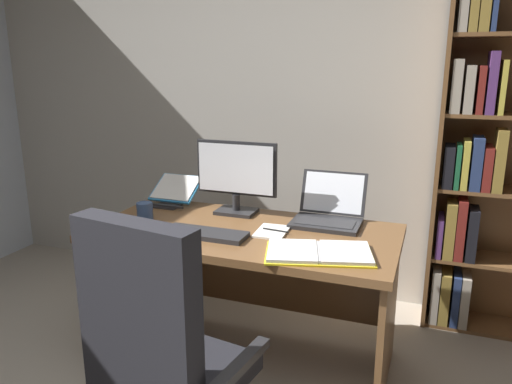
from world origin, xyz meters
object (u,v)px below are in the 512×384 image
at_px(office_chair, 163,370).
at_px(desk, 249,261).
at_px(keyboard, 205,234).
at_px(computer_mouse, 152,225).
at_px(bookshelf, 493,160).
at_px(notepad, 272,231).
at_px(coffee_mug, 145,211).
at_px(monitor, 236,178).
at_px(laptop, 328,213).
at_px(pen, 276,230).
at_px(open_binder, 319,252).
at_px(reading_stand_with_book, 175,191).

bearing_deg(office_chair, desk, 98.69).
relative_size(keyboard, computer_mouse, 4.04).
bearing_deg(bookshelf, notepad, -142.12).
bearing_deg(office_chair, coffee_mug, 134.09).
height_order(monitor, coffee_mug, monitor).
relative_size(desk, laptop, 4.37).
bearing_deg(desk, coffee_mug, -169.55).
distance_m(pen, coffee_mug, 0.74).
xyz_separation_m(computer_mouse, coffee_mug, (-0.12, 0.12, 0.03)).
bearing_deg(pen, coffee_mug, -177.03).
height_order(office_chair, notepad, office_chair).
height_order(bookshelf, pen, bookshelf).
bearing_deg(desk, notepad, -24.29).
relative_size(office_chair, laptop, 3.02).
bearing_deg(laptop, open_binder, -82.71).
bearing_deg(monitor, open_binder, -38.13).
relative_size(desk, monitor, 3.31).
distance_m(office_chair, notepad, 0.90).
xyz_separation_m(desk, laptop, (0.38, 0.19, 0.26)).
xyz_separation_m(reading_stand_with_book, open_binder, (1.01, -0.52, -0.06)).
distance_m(keyboard, coffee_mug, 0.44).
relative_size(open_binder, pen, 3.78).
xyz_separation_m(bookshelf, office_chair, (-1.20, -1.65, -0.58)).
bearing_deg(computer_mouse, laptop, 27.03).
distance_m(computer_mouse, notepad, 0.62).
distance_m(monitor, pen, 0.44).
height_order(computer_mouse, open_binder, computer_mouse).
bearing_deg(bookshelf, reading_stand_with_book, -164.01).
bearing_deg(reading_stand_with_book, pen, -22.44).
height_order(desk, office_chair, office_chair).
relative_size(desk, office_chair, 1.44).
distance_m(bookshelf, monitor, 1.46).
distance_m(keyboard, reading_stand_with_book, 0.64).
relative_size(laptop, computer_mouse, 3.42).
distance_m(monitor, computer_mouse, 0.54).
bearing_deg(laptop, office_chair, -109.16).
distance_m(computer_mouse, pen, 0.63).
distance_m(bookshelf, keyboard, 1.68).
xyz_separation_m(laptop, open_binder, (0.06, -0.47, -0.04)).
distance_m(reading_stand_with_book, pen, 0.81).
bearing_deg(computer_mouse, open_binder, -3.24).
height_order(computer_mouse, coffee_mug, coffee_mug).
xyz_separation_m(bookshelf, reading_stand_with_book, (-1.77, -0.51, -0.22)).
distance_m(keyboard, notepad, 0.34).
height_order(keyboard, notepad, keyboard).
xyz_separation_m(office_chair, monitor, (-0.14, 1.08, 0.50)).
relative_size(open_binder, notepad, 2.52).
bearing_deg(monitor, office_chair, -82.46).
bearing_deg(laptop, desk, -153.16).
xyz_separation_m(desk, reading_stand_with_book, (-0.58, 0.24, 0.28)).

